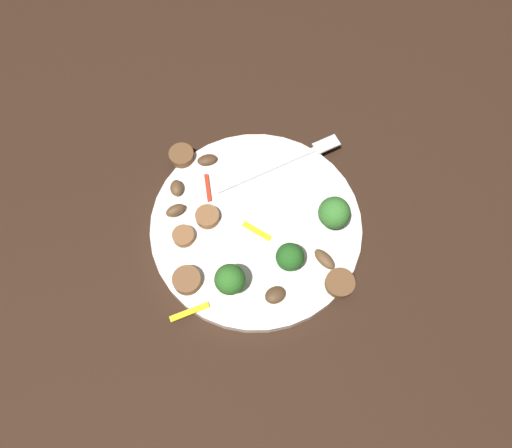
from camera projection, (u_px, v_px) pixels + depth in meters
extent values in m
plane|color=black|center=(256.00, 229.00, 0.63)|extent=(1.40, 1.40, 0.00)
cylinder|color=white|center=(256.00, 227.00, 0.62)|extent=(0.27, 0.27, 0.02)
cube|color=silver|center=(267.00, 170.00, 0.64)|extent=(0.14, 0.06, 0.00)
cube|color=silver|center=(326.00, 144.00, 0.66)|extent=(0.04, 0.03, 0.00)
cylinder|color=#296420|center=(289.00, 262.00, 0.59)|extent=(0.01, 0.01, 0.02)
sphere|color=#235B1E|center=(290.00, 257.00, 0.57)|extent=(0.03, 0.03, 0.03)
cylinder|color=#408630|center=(332.00, 220.00, 0.61)|extent=(0.01, 0.01, 0.03)
sphere|color=#387A2D|center=(334.00, 213.00, 0.58)|extent=(0.04, 0.04, 0.04)
cylinder|color=#347525|center=(231.00, 285.00, 0.57)|extent=(0.01, 0.01, 0.02)
sphere|color=#2D6B23|center=(230.00, 279.00, 0.56)|extent=(0.04, 0.04, 0.04)
cylinder|color=brown|center=(340.00, 283.00, 0.58)|extent=(0.04, 0.04, 0.01)
cylinder|color=brown|center=(207.00, 217.00, 0.61)|extent=(0.03, 0.03, 0.01)
cylinder|color=brown|center=(187.00, 280.00, 0.58)|extent=(0.04, 0.04, 0.01)
cylinder|color=brown|center=(182.00, 155.00, 0.65)|extent=(0.04, 0.04, 0.01)
cylinder|color=brown|center=(184.00, 236.00, 0.60)|extent=(0.04, 0.04, 0.01)
ellipsoid|color=#4C331E|center=(275.00, 295.00, 0.58)|extent=(0.03, 0.03, 0.01)
ellipsoid|color=brown|center=(175.00, 210.00, 0.62)|extent=(0.03, 0.02, 0.01)
ellipsoid|color=#4C331E|center=(207.00, 160.00, 0.65)|extent=(0.03, 0.02, 0.01)
ellipsoid|color=brown|center=(177.00, 188.00, 0.63)|extent=(0.02, 0.02, 0.01)
ellipsoid|color=brown|center=(325.00, 259.00, 0.59)|extent=(0.03, 0.03, 0.01)
cube|color=red|center=(208.00, 188.00, 0.63)|extent=(0.01, 0.04, 0.00)
cube|color=yellow|center=(256.00, 231.00, 0.61)|extent=(0.04, 0.03, 0.00)
cube|color=yellow|center=(190.00, 312.00, 0.57)|extent=(0.05, 0.02, 0.00)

